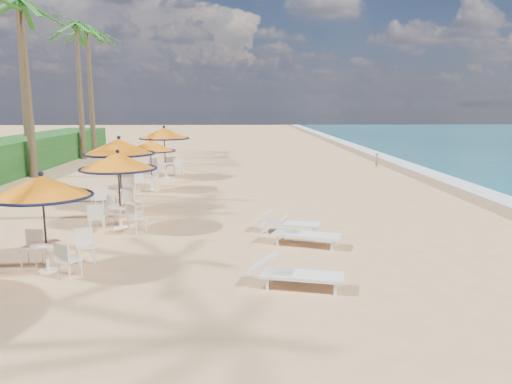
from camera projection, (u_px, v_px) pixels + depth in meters
ground at (287, 269)px, 11.30m from camera, size 160.00×160.00×0.00m
foam_strip at (479, 191)px, 21.48m from camera, size 1.20×140.00×0.04m
wetsand_band at (459, 191)px, 21.45m from camera, size 1.40×140.00×0.02m
station_0 at (45, 199)px, 10.89m from camera, size 2.16×2.16×2.26m
station_1 at (117, 171)px, 14.70m from camera, size 2.29×2.29×2.38m
station_2 at (119, 156)px, 17.40m from camera, size 2.51×2.51×2.61m
station_3 at (150, 152)px, 21.45m from camera, size 2.16×2.27×2.25m
station_4 at (165, 140)px, 25.12m from camera, size 2.53×2.53×2.64m
lounger_near at (293, 272)px, 10.11m from camera, size 2.02×1.06×0.69m
lounger_mid at (299, 232)px, 13.20m from camera, size 2.15×1.36×0.74m
lounger_far at (284, 222)px, 14.45m from camera, size 1.99×1.03×0.68m
palm_4 at (22, 16)px, 24.19m from camera, size 5.00×5.00×8.67m
palm_6 at (77, 34)px, 32.69m from camera, size 5.00×5.00×9.00m
palm_7 at (88, 38)px, 36.12m from camera, size 5.00×5.00×9.25m
person at (377, 160)px, 29.41m from camera, size 0.30×0.38×0.91m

